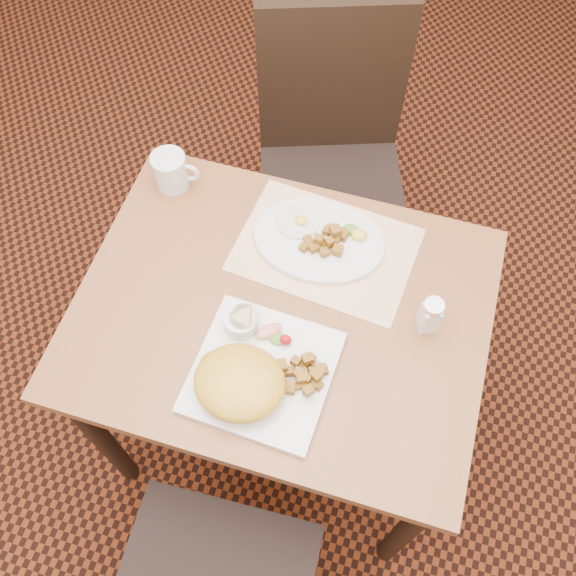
{
  "coord_description": "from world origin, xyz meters",
  "views": [
    {
      "loc": [
        0.2,
        -0.62,
        2.0
      ],
      "look_at": [
        0.01,
        0.02,
        0.82
      ],
      "focal_mm": 40.0,
      "sensor_mm": 36.0,
      "label": 1
    }
  ],
  "objects_px": {
    "table": "(282,331)",
    "salt_shaker": "(430,315)",
    "coffee_mug": "(171,171)",
    "plate_square": "(263,372)",
    "chair_far": "(332,154)",
    "plate_oval": "(318,240)"
  },
  "relations": [
    {
      "from": "plate_square",
      "to": "plate_oval",
      "type": "distance_m",
      "value": 0.35
    },
    {
      "from": "table",
      "to": "plate_square",
      "type": "distance_m",
      "value": 0.19
    },
    {
      "from": "plate_square",
      "to": "coffee_mug",
      "type": "height_order",
      "value": "coffee_mug"
    },
    {
      "from": "salt_shaker",
      "to": "coffee_mug",
      "type": "relative_size",
      "value": 0.88
    },
    {
      "from": "table",
      "to": "plate_oval",
      "type": "bearing_deg",
      "value": 80.68
    },
    {
      "from": "table",
      "to": "salt_shaker",
      "type": "distance_m",
      "value": 0.35
    },
    {
      "from": "chair_far",
      "to": "plate_square",
      "type": "relative_size",
      "value": 3.46
    },
    {
      "from": "plate_oval",
      "to": "salt_shaker",
      "type": "xyz_separation_m",
      "value": [
        0.28,
        -0.14,
        0.04
      ]
    },
    {
      "from": "plate_square",
      "to": "plate_oval",
      "type": "bearing_deg",
      "value": 85.98
    },
    {
      "from": "plate_square",
      "to": "salt_shaker",
      "type": "bearing_deg",
      "value": 34.16
    },
    {
      "from": "table",
      "to": "coffee_mug",
      "type": "bearing_deg",
      "value": 143.93
    },
    {
      "from": "plate_square",
      "to": "chair_far",
      "type": "bearing_deg",
      "value": 93.57
    },
    {
      "from": "salt_shaker",
      "to": "coffee_mug",
      "type": "height_order",
      "value": "salt_shaker"
    },
    {
      "from": "plate_oval",
      "to": "coffee_mug",
      "type": "bearing_deg",
      "value": 170.13
    },
    {
      "from": "chair_far",
      "to": "salt_shaker",
      "type": "relative_size",
      "value": 9.7
    },
    {
      "from": "table",
      "to": "chair_far",
      "type": "bearing_deg",
      "value": 93.8
    },
    {
      "from": "plate_oval",
      "to": "salt_shaker",
      "type": "distance_m",
      "value": 0.32
    },
    {
      "from": "table",
      "to": "plate_oval",
      "type": "height_order",
      "value": "plate_oval"
    },
    {
      "from": "table",
      "to": "coffee_mug",
      "type": "xyz_separation_m",
      "value": [
        -0.35,
        0.26,
        0.16
      ]
    },
    {
      "from": "plate_oval",
      "to": "salt_shaker",
      "type": "bearing_deg",
      "value": -26.64
    },
    {
      "from": "table",
      "to": "coffee_mug",
      "type": "distance_m",
      "value": 0.47
    },
    {
      "from": "coffee_mug",
      "to": "salt_shaker",
      "type": "bearing_deg",
      "value": -17.31
    }
  ]
}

